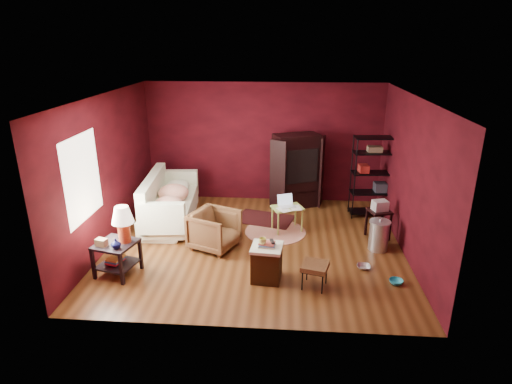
# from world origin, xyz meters

# --- Properties ---
(room) EXTENTS (5.54, 5.04, 2.84)m
(room) POSITION_xyz_m (-0.04, -0.01, 1.40)
(room) COLOR brown
(room) RESTS_ON ground
(sofa) EXTENTS (0.66, 2.09, 0.81)m
(sofa) POSITION_xyz_m (-1.92, 0.92, 0.40)
(sofa) COLOR white
(sofa) RESTS_ON ground
(armchair) EXTENTS (0.97, 1.00, 0.80)m
(armchair) POSITION_xyz_m (-0.75, -0.18, 0.40)
(armchair) COLOR black
(armchair) RESTS_ON ground
(pet_bowl_steel) EXTENTS (0.24, 0.08, 0.23)m
(pet_bowl_steel) POSITION_xyz_m (1.93, -0.76, 0.12)
(pet_bowl_steel) COLOR silver
(pet_bowl_steel) RESTS_ON ground
(pet_bowl_turquoise) EXTENTS (0.23, 0.15, 0.22)m
(pet_bowl_turquoise) POSITION_xyz_m (2.37, -1.21, 0.11)
(pet_bowl_turquoise) COLOR #2AAFC7
(pet_bowl_turquoise) RESTS_ON ground
(vase) EXTENTS (0.16, 0.17, 0.16)m
(vase) POSITION_xyz_m (-2.12, -1.42, 0.65)
(vase) COLOR #0D1045
(vase) RESTS_ON side_table
(mug) EXTENTS (0.15, 0.14, 0.12)m
(mug) POSITION_xyz_m (0.22, -1.28, 0.73)
(mug) COLOR #D8D669
(mug) RESTS_ON hamper
(side_table) EXTENTS (0.73, 0.73, 1.19)m
(side_table) POSITION_xyz_m (-2.13, -1.20, 0.71)
(side_table) COLOR black
(side_table) RESTS_ON ground
(sofa_cushions) EXTENTS (1.11, 2.34, 0.95)m
(sofa_cushions) POSITION_xyz_m (-1.91, 0.89, 0.47)
(sofa_cushions) COLOR white
(sofa_cushions) RESTS_ON sofa
(hamper) EXTENTS (0.53, 0.53, 0.69)m
(hamper) POSITION_xyz_m (0.28, -1.22, 0.31)
(hamper) COLOR #3E240E
(hamper) RESTS_ON ground
(footstool) EXTENTS (0.49, 0.49, 0.41)m
(footstool) POSITION_xyz_m (1.05, -1.40, 0.35)
(footstool) COLOR black
(footstool) RESTS_ON ground
(rug_round) EXTENTS (1.64, 1.64, 0.01)m
(rug_round) POSITION_xyz_m (0.36, 0.60, 0.01)
(rug_round) COLOR beige
(rug_round) RESTS_ON ground
(rug_oriental) EXTENTS (1.36, 1.08, 0.01)m
(rug_oriental) POSITION_xyz_m (0.11, 1.21, 0.02)
(rug_oriental) COLOR #4E1416
(rug_oriental) RESTS_ON ground
(laptop_desk) EXTENTS (0.71, 0.63, 0.74)m
(laptop_desk) POSITION_xyz_m (0.60, 0.70, 0.46)
(laptop_desk) COLOR #C2E468
(laptop_desk) RESTS_ON ground
(tv_armoire) EXTENTS (1.24, 1.01, 1.71)m
(tv_armoire) POSITION_xyz_m (0.78, 2.07, 0.89)
(tv_armoire) COLOR black
(tv_armoire) RESTS_ON ground
(wire_shelving) EXTENTS (0.90, 0.46, 1.79)m
(wire_shelving) POSITION_xyz_m (2.42, 1.63, 0.98)
(wire_shelving) COLOR black
(wire_shelving) RESTS_ON ground
(small_stand) EXTENTS (0.49, 0.49, 0.78)m
(small_stand) POSITION_xyz_m (2.38, 0.49, 0.59)
(small_stand) COLOR black
(small_stand) RESTS_ON ground
(trash_can) EXTENTS (0.52, 0.52, 0.62)m
(trash_can) POSITION_xyz_m (2.30, -0.02, 0.29)
(trash_can) COLOR silver
(trash_can) RESTS_ON ground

